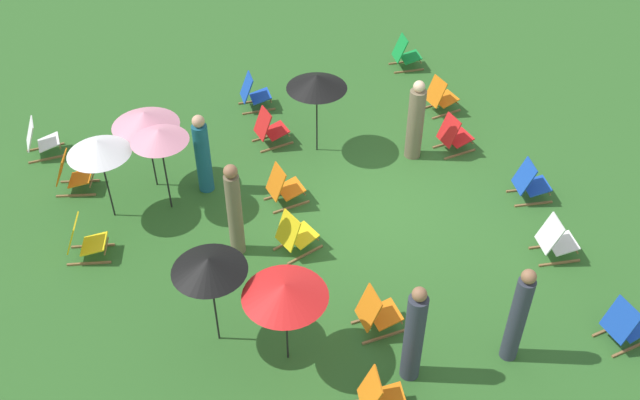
{
  "coord_description": "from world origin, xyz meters",
  "views": [
    {
      "loc": [
        -9.24,
        4.69,
        8.94
      ],
      "look_at": [
        0.0,
        1.2,
        0.5
      ],
      "focal_mm": 40.12,
      "sensor_mm": 36.0,
      "label": 1
    }
  ],
  "objects_px": {
    "deckchair_1": "(270,129)",
    "deckchair_11": "(283,187)",
    "deckchair_14": "(625,325)",
    "umbrella_0": "(98,147)",
    "deckchair_13": "(440,97)",
    "person_4": "(518,316)",
    "deckchair_8": "(379,398)",
    "umbrella_2": "(145,119)",
    "deckchair_15": "(84,240)",
    "person_3": "(415,122)",
    "deckchair_2": "(71,174)",
    "person_2": "(414,336)",
    "deckchair_10": "(377,313)",
    "deckchair_12": "(556,240)",
    "deckchair_7": "(40,140)",
    "person_0": "(203,155)",
    "deckchair_9": "(530,183)",
    "umbrella_5": "(159,136)",
    "umbrella_1": "(285,290)",
    "deckchair_6": "(253,93)",
    "deckchair_4": "(295,235)",
    "deckchair_5": "(405,54)",
    "umbrella_4": "(209,265)",
    "deckchair_0": "(454,136)",
    "umbrella_3": "(317,82)"
  },
  "relations": [
    {
      "from": "deckchair_1",
      "to": "deckchair_11",
      "type": "relative_size",
      "value": 1.0
    },
    {
      "from": "deckchair_14",
      "to": "umbrella_0",
      "type": "distance_m",
      "value": 9.11
    },
    {
      "from": "deckchair_13",
      "to": "person_4",
      "type": "relative_size",
      "value": 0.45
    },
    {
      "from": "deckchair_8",
      "to": "umbrella_0",
      "type": "distance_m",
      "value": 6.44
    },
    {
      "from": "umbrella_2",
      "to": "deckchair_15",
      "type": "bearing_deg",
      "value": 135.44
    },
    {
      "from": "umbrella_2",
      "to": "person_3",
      "type": "relative_size",
      "value": 0.96
    },
    {
      "from": "deckchair_2",
      "to": "deckchair_8",
      "type": "relative_size",
      "value": 1.03
    },
    {
      "from": "person_2",
      "to": "umbrella_2",
      "type": "bearing_deg",
      "value": -117.29
    },
    {
      "from": "deckchair_10",
      "to": "deckchair_11",
      "type": "bearing_deg",
      "value": 5.77
    },
    {
      "from": "deckchair_12",
      "to": "deckchair_8",
      "type": "bearing_deg",
      "value": 124.28
    },
    {
      "from": "deckchair_15",
      "to": "deckchair_7",
      "type": "bearing_deg",
      "value": 24.09
    },
    {
      "from": "person_0",
      "to": "person_4",
      "type": "bearing_deg",
      "value": 91.12
    },
    {
      "from": "deckchair_12",
      "to": "person_0",
      "type": "distance_m",
      "value": 6.59
    },
    {
      "from": "deckchair_9",
      "to": "person_3",
      "type": "distance_m",
      "value": 2.53
    },
    {
      "from": "person_3",
      "to": "person_0",
      "type": "bearing_deg",
      "value": 0.85
    },
    {
      "from": "umbrella_5",
      "to": "deckchair_12",
      "type": "bearing_deg",
      "value": -121.36
    },
    {
      "from": "deckchair_7",
      "to": "deckchair_11",
      "type": "height_order",
      "value": "same"
    },
    {
      "from": "deckchair_12",
      "to": "umbrella_1",
      "type": "bearing_deg",
      "value": 105.67
    },
    {
      "from": "deckchair_6",
      "to": "umbrella_5",
      "type": "xyz_separation_m",
      "value": [
        -2.75,
        2.47,
        1.29
      ]
    },
    {
      "from": "deckchair_8",
      "to": "person_0",
      "type": "xyz_separation_m",
      "value": [
        5.78,
        1.08,
        0.45
      ]
    },
    {
      "from": "deckchair_4",
      "to": "deckchair_13",
      "type": "distance_m",
      "value": 5.45
    },
    {
      "from": "deckchair_5",
      "to": "deckchair_2",
      "type": "bearing_deg",
      "value": 110.99
    },
    {
      "from": "person_2",
      "to": "deckchair_10",
      "type": "bearing_deg",
      "value": -135.1
    },
    {
      "from": "deckchair_12",
      "to": "deckchair_5",
      "type": "bearing_deg",
      "value": 7.15
    },
    {
      "from": "umbrella_4",
      "to": "person_0",
      "type": "bearing_deg",
      "value": -10.88
    },
    {
      "from": "umbrella_1",
      "to": "deckchair_1",
      "type": "bearing_deg",
      "value": -14.87
    },
    {
      "from": "umbrella_5",
      "to": "deckchair_0",
      "type": "bearing_deg",
      "value": -92.68
    },
    {
      "from": "deckchair_6",
      "to": "deckchair_8",
      "type": "distance_m",
      "value": 8.26
    },
    {
      "from": "deckchair_14",
      "to": "person_4",
      "type": "height_order",
      "value": "person_4"
    },
    {
      "from": "deckchair_1",
      "to": "deckchair_10",
      "type": "height_order",
      "value": "same"
    },
    {
      "from": "umbrella_2",
      "to": "person_0",
      "type": "distance_m",
      "value": 1.25
    },
    {
      "from": "deckchair_7",
      "to": "deckchair_15",
      "type": "relative_size",
      "value": 0.97
    },
    {
      "from": "person_4",
      "to": "umbrella_5",
      "type": "bearing_deg",
      "value": -175.63
    },
    {
      "from": "deckchair_11",
      "to": "deckchair_12",
      "type": "relative_size",
      "value": 1.0
    },
    {
      "from": "deckchair_5",
      "to": "deckchair_14",
      "type": "bearing_deg",
      "value": -176.14
    },
    {
      "from": "deckchair_12",
      "to": "umbrella_1",
      "type": "height_order",
      "value": "umbrella_1"
    },
    {
      "from": "deckchair_15",
      "to": "umbrella_3",
      "type": "relative_size",
      "value": 0.48
    },
    {
      "from": "deckchair_11",
      "to": "umbrella_4",
      "type": "relative_size",
      "value": 0.47
    },
    {
      "from": "deckchair_13",
      "to": "umbrella_4",
      "type": "height_order",
      "value": "umbrella_4"
    },
    {
      "from": "deckchair_15",
      "to": "umbrella_2",
      "type": "xyz_separation_m",
      "value": [
        1.54,
        -1.52,
        1.18
      ]
    },
    {
      "from": "deckchair_2",
      "to": "umbrella_1",
      "type": "xyz_separation_m",
      "value": [
        -5.3,
        -2.61,
        1.13
      ]
    },
    {
      "from": "umbrella_1",
      "to": "umbrella_2",
      "type": "height_order",
      "value": "umbrella_2"
    },
    {
      "from": "deckchair_12",
      "to": "umbrella_5",
      "type": "bearing_deg",
      "value": 69.3
    },
    {
      "from": "umbrella_4",
      "to": "person_3",
      "type": "distance_m",
      "value": 5.98
    },
    {
      "from": "umbrella_1",
      "to": "deckchair_12",
      "type": "bearing_deg",
      "value": -84.99
    },
    {
      "from": "deckchair_0",
      "to": "person_4",
      "type": "distance_m",
      "value": 5.31
    },
    {
      "from": "deckchair_0",
      "to": "person_2",
      "type": "bearing_deg",
      "value": 140.38
    },
    {
      "from": "umbrella_3",
      "to": "deckchair_8",
      "type": "bearing_deg",
      "value": 167.4
    },
    {
      "from": "person_0",
      "to": "deckchair_13",
      "type": "bearing_deg",
      "value": 158.68
    },
    {
      "from": "deckchair_10",
      "to": "person_0",
      "type": "relative_size",
      "value": 0.49
    }
  ]
}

